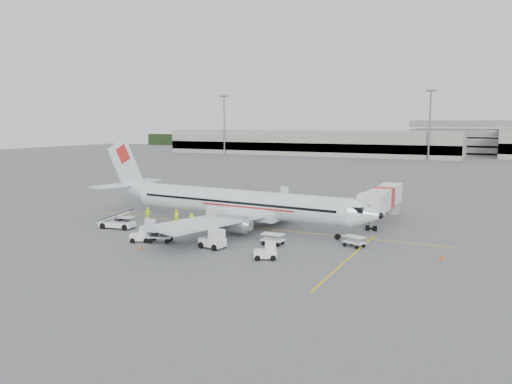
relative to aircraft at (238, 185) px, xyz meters
The scene contains 25 objects.
ground 5.02m from the aircraft, 37.40° to the left, with size 360.00×360.00×0.00m, color #56595B.
stripe_lead 5.01m from the aircraft, 37.40° to the left, with size 44.00×0.20×0.01m, color yellow.
stripe_cross 17.31m from the aircraft, 26.03° to the right, with size 0.20×20.00×0.01m, color yellow.
terminal_west 136.42m from the aircraft, 106.64° to the left, with size 110.00×22.00×9.00m, color gray, non-canonical shape.
parking_garage 162.80m from the aircraft, 80.84° to the left, with size 62.00×24.00×14.00m, color slate, non-canonical shape.
treeline 175.72m from the aircraft, 89.70° to the left, with size 300.00×3.00×6.00m, color black, non-canonical shape.
mast_west 137.48m from the aircraft, 120.19° to the left, with size 3.20×1.20×22.00m, color slate, non-canonical shape.
mast_center 119.02m from the aircraft, 87.14° to the left, with size 3.20×1.20×22.00m, color slate, non-canonical shape.
aircraft is the anchor object (origin of this frame).
jet_bridge 17.86m from the aircraft, 36.99° to the left, with size 2.97×15.84×4.16m, color white, non-canonical shape.
belt_loader 14.08m from the aircraft, 151.77° to the right, with size 5.19×1.95×2.81m, color white, non-canonical shape.
tug_fore 14.34m from the aircraft, 52.21° to the right, with size 1.99×1.14×1.54m, color white, non-canonical shape.
tug_mid 10.56m from the aircraft, 76.57° to the right, with size 2.41×1.38×1.86m, color white, non-canonical shape.
tug_aft 12.52m from the aircraft, 118.04° to the right, with size 2.00×1.14×1.54m, color white, non-canonical shape.
cart_loaded_a 11.20m from the aircraft, 110.57° to the right, with size 2.48×1.46×1.29m, color white, non-canonical shape.
cart_loaded_b 13.80m from the aircraft, 153.71° to the right, with size 2.42×1.43×1.26m, color white, non-canonical shape.
cart_empty_a 10.04m from the aircraft, 40.22° to the right, with size 2.18×1.29×1.14m, color white, non-canonical shape.
cart_empty_b 15.25m from the aircraft, 12.58° to the right, with size 2.04×1.21×1.07m, color white, non-canonical shape.
cone_nose 23.23m from the aircraft, 10.77° to the right, with size 0.34×0.34×0.56m, color #EE5206.
cone_port 14.77m from the aircraft, 59.44° to the left, with size 0.38×0.38×0.63m, color #EE5206.
cone_stbd 14.24m from the aircraft, 105.54° to the right, with size 0.34×0.34×0.56m, color #EE5206.
crew_a 8.91m from the aircraft, behind, with size 0.59×0.39×1.61m, color #CFF40F.
crew_b 6.63m from the aircraft, 140.92° to the right, with size 0.90×0.70×1.86m, color #CFF40F.
crew_c 6.63m from the aircraft, 141.37° to the right, with size 1.10×0.63×1.70m, color #CFF40F.
crew_d 12.52m from the aircraft, behind, with size 0.97×0.41×1.66m, color #CFF40F.
Camera 1 is at (25.28, -49.94, 11.76)m, focal length 35.00 mm.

